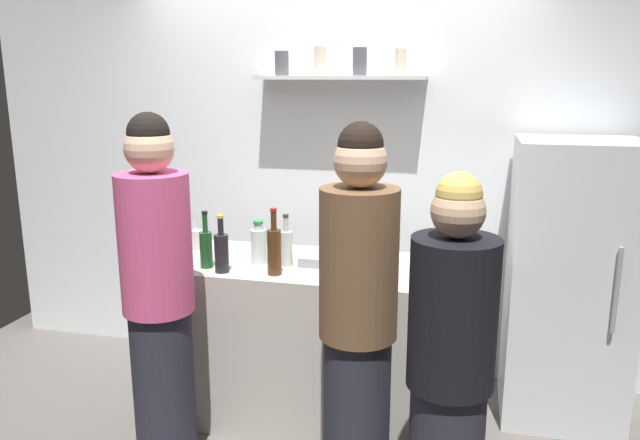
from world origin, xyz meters
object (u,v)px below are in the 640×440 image
object	(u,v)px
baking_pan	(333,259)
person_blonde	(449,377)
wine_bottle_green_glass	(206,247)
water_bottle_plastic	(259,245)
wine_bottle_dark_glass	(222,251)
person_brown_jacket	(358,325)
wine_bottle_amber_glass	(274,250)
person_pink_top	(159,300)
utensil_holder	(196,239)
wine_bottle_pale_glass	(286,247)
refrigerator	(568,283)

from	to	relation	value
baking_pan	person_blonde	xyz separation A→B (m)	(0.67, -0.93, -0.16)
wine_bottle_green_glass	water_bottle_plastic	bearing A→B (deg)	28.23
wine_bottle_dark_glass	person_brown_jacket	distance (m)	0.93
baking_pan	wine_bottle_amber_glass	distance (m)	0.38
wine_bottle_amber_glass	person_pink_top	size ratio (longest dim) A/B	0.20
utensil_holder	person_blonde	xyz separation A→B (m)	(1.54, -1.03, -0.19)
wine_bottle_dark_glass	person_pink_top	xyz separation A→B (m)	(-0.17, -0.39, -0.14)
baking_pan	wine_bottle_pale_glass	distance (m)	0.27
wine_bottle_amber_glass	person_blonde	size ratio (longest dim) A/B	0.22
wine_bottle_amber_glass	person_brown_jacket	bearing A→B (deg)	-41.08
refrigerator	person_blonde	xyz separation A→B (m)	(-0.61, -1.25, -0.02)
wine_bottle_green_glass	wine_bottle_dark_glass	bearing A→B (deg)	-26.70
wine_bottle_amber_glass	person_blonde	bearing A→B (deg)	-35.70
wine_bottle_amber_glass	person_pink_top	distance (m)	0.63
wine_bottle_green_glass	wine_bottle_pale_glass	bearing A→B (deg)	18.35
refrigerator	wine_bottle_pale_glass	size ratio (longest dim) A/B	5.60
refrigerator	wine_bottle_amber_glass	size ratio (longest dim) A/B	4.54
person_brown_jacket	person_pink_top	distance (m)	0.98
water_bottle_plastic	baking_pan	bearing A→B (deg)	13.49
water_bottle_plastic	person_blonde	world-z (taller)	person_blonde
person_brown_jacket	person_pink_top	world-z (taller)	person_pink_top
wine_bottle_green_glass	person_blonde	size ratio (longest dim) A/B	0.19
wine_bottle_pale_glass	wine_bottle_amber_glass	bearing A→B (deg)	-95.16
wine_bottle_green_glass	person_pink_top	bearing A→B (deg)	-97.08
wine_bottle_pale_glass	refrigerator	bearing A→B (deg)	15.25
baking_pan	wine_bottle_dark_glass	world-z (taller)	wine_bottle_dark_glass
refrigerator	utensil_holder	distance (m)	2.16
wine_bottle_pale_glass	water_bottle_plastic	xyz separation A→B (m)	(-0.16, -0.00, -0.00)
wine_bottle_pale_glass	wine_bottle_green_glass	bearing A→B (deg)	-161.65
water_bottle_plastic	person_pink_top	bearing A→B (deg)	-117.99
baking_pan	water_bottle_plastic	distance (m)	0.42
wine_bottle_pale_glass	person_pink_top	xyz separation A→B (m)	(-0.46, -0.58, -0.14)
person_brown_jacket	wine_bottle_amber_glass	bearing A→B (deg)	-23.87
wine_bottle_amber_glass	person_brown_jacket	size ratio (longest dim) A/B	0.20
refrigerator	person_pink_top	xyz separation A→B (m)	(-1.98, -0.99, 0.09)
utensil_holder	person_pink_top	world-z (taller)	person_pink_top
baking_pan	water_bottle_plastic	bearing A→B (deg)	-166.51
wine_bottle_amber_glass	water_bottle_plastic	world-z (taller)	wine_bottle_amber_glass
person_brown_jacket	person_pink_top	size ratio (longest dim) A/B	0.99
person_pink_top	person_blonde	size ratio (longest dim) A/B	1.11
refrigerator	wine_bottle_amber_glass	bearing A→B (deg)	-159.32
person_pink_top	wine_bottle_pale_glass	bearing A→B (deg)	-82.14
water_bottle_plastic	person_blonde	bearing A→B (deg)	-37.83
refrigerator	person_brown_jacket	distance (m)	1.45
utensil_holder	wine_bottle_pale_glass	xyz separation A→B (m)	(0.63, -0.20, 0.05)
baking_pan	water_bottle_plastic	xyz separation A→B (m)	(-0.40, -0.10, 0.08)
wine_bottle_pale_glass	person_blonde	size ratio (longest dim) A/B	0.18
wine_bottle_pale_glass	water_bottle_plastic	bearing A→B (deg)	-179.81
wine_bottle_green_glass	wine_bottle_amber_glass	bearing A→B (deg)	-4.23
person_brown_jacket	refrigerator	bearing A→B (deg)	-117.00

